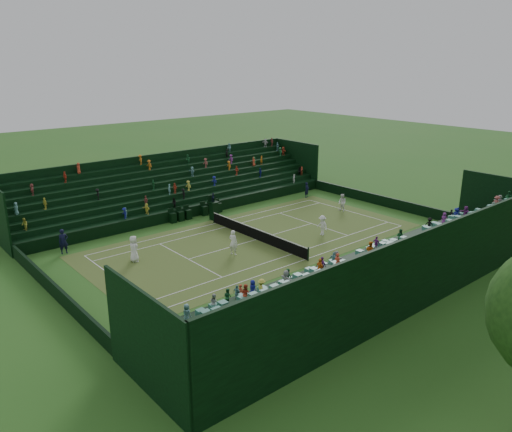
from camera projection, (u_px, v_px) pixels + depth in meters
The scene contains 17 objects.
ground at pixel (256, 240), 39.93m from camera, with size 160.00×160.00×0.00m, color #2D6820.
court_surface at pixel (256, 240), 39.93m from camera, with size 12.97×26.77×0.01m, color #386C24.
perimeter_wall_north at pixel (378, 200), 49.56m from camera, with size 17.17×0.20×1.00m, color black.
perimeter_wall_south at pixel (55, 290), 30.00m from camera, with size 17.17×0.20×1.00m, color black.
perimeter_wall_east at pixel (337, 266), 33.59m from camera, with size 0.20×31.77×1.00m, color black.
perimeter_wall_west at pixel (197, 211), 45.97m from camera, with size 0.20×31.77×1.00m, color black.
north_grandstand at pixel (390, 271), 30.23m from camera, with size 6.60×32.00×4.90m.
south_grandstand at pixel (173, 191), 48.71m from camera, with size 6.60×32.00×4.90m.
tennis_net at pixel (256, 234), 39.77m from camera, with size 11.67×0.10×1.06m.
umpire_chair at pixel (214, 208), 44.75m from camera, with size 0.79×0.79×2.47m.
courtside_chairs at pixel (196, 212), 45.60m from camera, with size 0.58×5.55×1.26m.
player_near_west at pixel (134, 249), 35.35m from camera, with size 0.94×0.61×1.93m, color white.
player_near_east at pixel (233, 242), 36.61m from camera, with size 0.70×0.46×1.92m, color white.
player_far_west at pixel (342, 203), 47.25m from camera, with size 0.82×0.64×1.69m, color white.
player_far_east at pixel (322, 225), 40.81m from camera, with size 1.08×0.62×1.67m, color white.
line_judge_north at pixel (307, 190), 52.11m from camera, with size 0.59×0.38×1.61m, color black.
line_judge_south at pixel (63, 241), 36.85m from camera, with size 0.69×0.45×1.88m, color black.
Camera 1 is at (28.69, -24.22, 13.72)m, focal length 35.00 mm.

